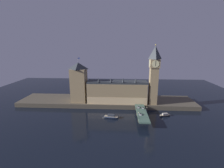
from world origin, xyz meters
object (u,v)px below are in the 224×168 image
at_px(pedestrian_near_rail, 139,116).
at_px(pedestrian_far_rail, 137,108).
at_px(car_northbound_trail, 140,114).
at_px(street_lamp_near, 139,114).
at_px(victoria_tower, 79,82).
at_px(clock_tower, 154,73).
at_px(street_lamp_mid, 147,109).
at_px(boat_upstream, 111,117).
at_px(car_northbound_lead, 138,107).
at_px(pedestrian_mid_walk, 146,111).
at_px(car_southbound_trail, 143,108).
at_px(boat_downstream, 165,115).

relative_size(pedestrian_near_rail, pedestrian_far_rail, 0.95).
bearing_deg(car_northbound_trail, street_lamp_near, -108.20).
bearing_deg(victoria_tower, clock_tower, -2.78).
distance_m(victoria_tower, car_northbound_trail, 84.97).
relative_size(street_lamp_mid, boat_upstream, 0.36).
bearing_deg(car_northbound_lead, clock_tower, 45.95).
bearing_deg(clock_tower, pedestrian_far_rail, -131.95).
bearing_deg(pedestrian_near_rail, car_northbound_trail, 67.95).
relative_size(pedestrian_mid_walk, street_lamp_near, 0.26).
xyz_separation_m(car_southbound_trail, pedestrian_near_rail, (-6.66, -22.24, 0.17)).
distance_m(car_northbound_lead, boat_upstream, 32.12).
bearing_deg(pedestrian_far_rail, car_northbound_trail, -81.52).
xyz_separation_m(victoria_tower, pedestrian_near_rail, (68.32, -47.60, -21.47)).
bearing_deg(street_lamp_mid, car_southbound_trail, 104.67).
bearing_deg(pedestrian_far_rail, pedestrian_mid_walk, -32.30).
xyz_separation_m(car_southbound_trail, boat_upstream, (-33.30, -10.62, -6.18)).
relative_size(clock_tower, pedestrian_near_rail, 43.05).
relative_size(clock_tower, street_lamp_mid, 11.58).
relative_size(clock_tower, car_southbound_trail, 16.72).
distance_m(car_southbound_trail, street_lamp_near, 25.92).
xyz_separation_m(clock_tower, car_northbound_trail, (-18.38, -37.81, -34.09)).
xyz_separation_m(victoria_tower, car_northbound_lead, (70.54, -23.31, -21.63)).
bearing_deg(car_northbound_lead, pedestrian_far_rail, -119.54).
xyz_separation_m(car_northbound_trail, pedestrian_far_rail, (-2.22, 14.89, 0.23)).
relative_size(victoria_tower, pedestrian_far_rail, 32.01).
bearing_deg(street_lamp_mid, boat_downstream, 19.92).
bearing_deg(pedestrian_near_rail, car_northbound_lead, 84.78).
bearing_deg(pedestrian_mid_walk, street_lamp_mid, -81.01).
bearing_deg(victoria_tower, pedestrian_mid_walk, -23.04).
height_order(pedestrian_mid_walk, street_lamp_near, street_lamp_near).
relative_size(car_northbound_lead, street_lamp_mid, 0.78).
relative_size(car_northbound_trail, boat_downstream, 0.33).
bearing_deg(car_northbound_trail, car_northbound_lead, 90.00).
xyz_separation_m(car_southbound_trail, street_lamp_near, (-7.06, -24.73, 3.21)).
bearing_deg(street_lamp_near, car_southbound_trail, 74.07).
bearing_deg(car_northbound_trail, pedestrian_near_rail, -112.05).
height_order(clock_tower, boat_downstream, clock_tower).
bearing_deg(car_northbound_trail, clock_tower, 64.08).
xyz_separation_m(victoria_tower, street_lamp_near, (67.92, -50.09, -18.42)).
bearing_deg(victoria_tower, street_lamp_near, -36.41).
bearing_deg(car_northbound_lead, boat_downstream, -9.50).
bearing_deg(clock_tower, pedestrian_mid_walk, -112.33).
xyz_separation_m(pedestrian_near_rail, street_lamp_near, (-0.40, -2.49, 3.05)).
bearing_deg(boat_downstream, street_lamp_near, -143.74).
bearing_deg(pedestrian_far_rail, street_lamp_mid, -41.26).
distance_m(car_northbound_lead, street_lamp_mid, 14.30).
xyz_separation_m(boat_upstream, boat_downstream, (56.45, 8.05, -0.34)).
xyz_separation_m(car_northbound_trail, boat_upstream, (-28.86, 6.14, -6.16)).
bearing_deg(car_northbound_lead, boat_upstream, -156.30).
height_order(pedestrian_far_rail, boat_upstream, pedestrian_far_rail).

